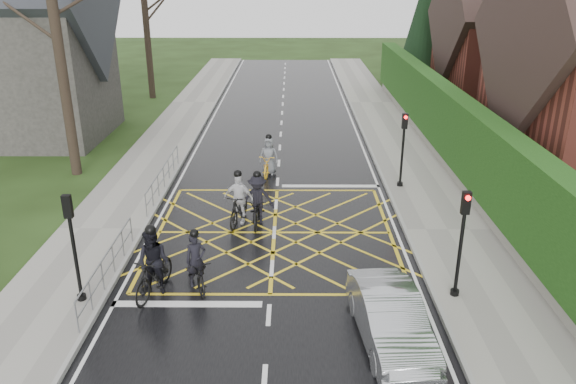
{
  "coord_description": "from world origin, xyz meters",
  "views": [
    {
      "loc": [
        0.58,
        -17.56,
        8.49
      ],
      "look_at": [
        0.48,
        0.56,
        1.3
      ],
      "focal_mm": 35.0,
      "sensor_mm": 36.0,
      "label": 1
    }
  ],
  "objects_px": {
    "cyclist_front": "(239,204)",
    "cyclist_lead": "(269,161)",
    "cyclist_mid": "(258,204)",
    "car": "(390,319)",
    "cyclist_rear": "(196,268)",
    "cyclist_back": "(154,268)"
  },
  "relations": [
    {
      "from": "cyclist_front",
      "to": "cyclist_lead",
      "type": "bearing_deg",
      "value": 92.63
    },
    {
      "from": "cyclist_front",
      "to": "cyclist_lead",
      "type": "distance_m",
      "value": 5.21
    },
    {
      "from": "cyclist_mid",
      "to": "cyclist_lead",
      "type": "height_order",
      "value": "cyclist_mid"
    },
    {
      "from": "cyclist_lead",
      "to": "car",
      "type": "distance_m",
      "value": 12.53
    },
    {
      "from": "cyclist_front",
      "to": "cyclist_rear",
      "type": "bearing_deg",
      "value": -88.48
    },
    {
      "from": "cyclist_back",
      "to": "cyclist_lead",
      "type": "bearing_deg",
      "value": 89.41
    },
    {
      "from": "cyclist_rear",
      "to": "cyclist_front",
      "type": "relative_size",
      "value": 0.93
    },
    {
      "from": "cyclist_front",
      "to": "car",
      "type": "distance_m",
      "value": 8.14
    },
    {
      "from": "cyclist_mid",
      "to": "cyclist_front",
      "type": "bearing_deg",
      "value": -179.44
    },
    {
      "from": "cyclist_rear",
      "to": "cyclist_front",
      "type": "height_order",
      "value": "cyclist_front"
    },
    {
      "from": "cyclist_mid",
      "to": "car",
      "type": "xyz_separation_m",
      "value": [
        3.6,
        -6.92,
        -0.06
      ]
    },
    {
      "from": "cyclist_rear",
      "to": "cyclist_mid",
      "type": "relative_size",
      "value": 0.94
    },
    {
      "from": "cyclist_back",
      "to": "cyclist_mid",
      "type": "bearing_deg",
      "value": 76.48
    },
    {
      "from": "cyclist_rear",
      "to": "cyclist_back",
      "type": "xyz_separation_m",
      "value": [
        -1.1,
        -0.39,
        0.22
      ]
    },
    {
      "from": "cyclist_back",
      "to": "cyclist_front",
      "type": "xyz_separation_m",
      "value": [
        1.94,
        4.75,
        -0.06
      ]
    },
    {
      "from": "cyclist_mid",
      "to": "cyclist_lead",
      "type": "xyz_separation_m",
      "value": [
        0.21,
        5.15,
        -0.08
      ]
    },
    {
      "from": "cyclist_back",
      "to": "cyclist_mid",
      "type": "xyz_separation_m",
      "value": [
        2.61,
        4.74,
        -0.07
      ]
    },
    {
      "from": "cyclist_rear",
      "to": "cyclist_front",
      "type": "bearing_deg",
      "value": 55.42
    },
    {
      "from": "cyclist_back",
      "to": "cyclist_rear",
      "type": "bearing_deg",
      "value": 35.06
    },
    {
      "from": "cyclist_back",
      "to": "cyclist_lead",
      "type": "distance_m",
      "value": 10.28
    },
    {
      "from": "cyclist_back",
      "to": "cyclist_mid",
      "type": "height_order",
      "value": "cyclist_back"
    },
    {
      "from": "cyclist_back",
      "to": "car",
      "type": "height_order",
      "value": "cyclist_back"
    }
  ]
}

